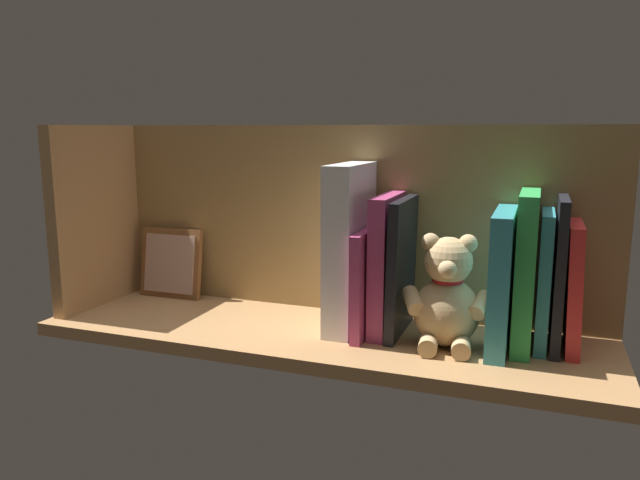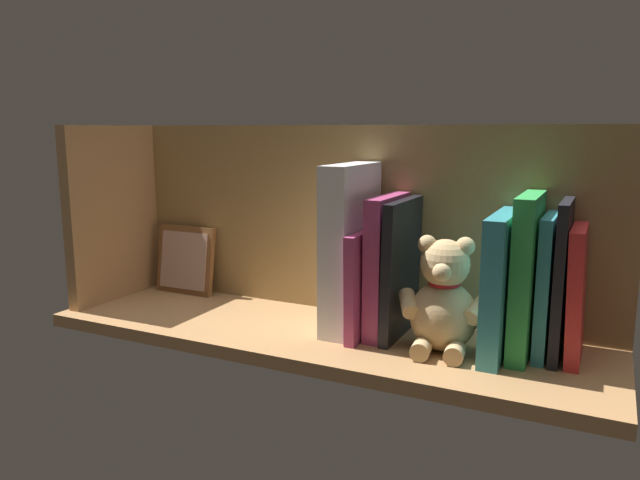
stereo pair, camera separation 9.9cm
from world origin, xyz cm
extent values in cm
cube|color=#A87A4C|center=(0.00, 0.00, -1.10)|extent=(95.44, 28.59, 2.20)
cube|color=olive|center=(0.00, -12.04, 17.13)|extent=(95.44, 1.50, 34.25)
cube|color=#A87A4C|center=(45.72, 0.00, 17.13)|extent=(2.40, 22.59, 34.25)
cube|color=red|center=(-39.48, -4.56, 9.85)|extent=(2.63, 12.66, 19.76)
cube|color=black|center=(-37.29, -4.40, 11.72)|extent=(1.44, 12.98, 23.45)
cube|color=teal|center=(-35.22, -4.63, 10.61)|extent=(1.81, 12.53, 21.21)
cube|color=green|center=(-32.46, -3.38, 12.11)|extent=(2.84, 15.03, 24.21)
cube|color=teal|center=(-29.09, -2.07, 10.69)|extent=(3.02, 17.65, 21.39)
ellipsoid|color=tan|center=(-21.23, 0.54, 5.40)|extent=(11.26, 10.31, 10.80)
sphere|color=tan|center=(-21.23, 0.54, 13.59)|extent=(7.43, 7.43, 7.43)
sphere|color=tan|center=(-24.00, 0.22, 16.37)|extent=(2.87, 2.87, 2.87)
sphere|color=tan|center=(-18.46, 0.86, 16.37)|extent=(2.87, 2.87, 2.87)
sphere|color=#DBB77F|center=(-21.60, 3.68, 13.03)|extent=(2.87, 2.87, 2.87)
cylinder|color=tan|center=(-26.48, 1.29, 7.29)|extent=(3.69, 5.75, 4.00)
cylinder|color=tan|center=(-16.29, 2.48, 7.29)|extent=(4.64, 5.88, 4.00)
cylinder|color=tan|center=(-24.18, 4.82, 1.43)|extent=(3.32, 4.36, 2.87)
cylinder|color=tan|center=(-19.35, 5.38, 1.43)|extent=(3.32, 4.36, 2.87)
torus|color=red|center=(-21.23, 0.54, 10.63)|extent=(5.47, 5.47, 0.84)
cube|color=black|center=(-13.20, -3.15, 11.23)|extent=(2.03, 15.49, 22.50)
cube|color=#B23F72|center=(-10.57, -3.46, 11.47)|extent=(2.76, 14.86, 22.94)
cube|color=#B23F72|center=(-7.91, -2.27, 8.70)|extent=(1.90, 17.26, 17.42)
cube|color=white|center=(-4.32, -2.77, 13.97)|extent=(4.64, 16.04, 27.94)
cube|color=brown|center=(35.36, -8.96, 6.87)|extent=(13.39, 3.44, 13.94)
cube|color=tan|center=(35.36, -8.24, 6.87)|extent=(11.24, 2.25, 11.61)
camera|label=1|loc=(-33.69, 91.72, 33.51)|focal=33.66mm
camera|label=2|loc=(-42.82, 87.83, 33.51)|focal=33.66mm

